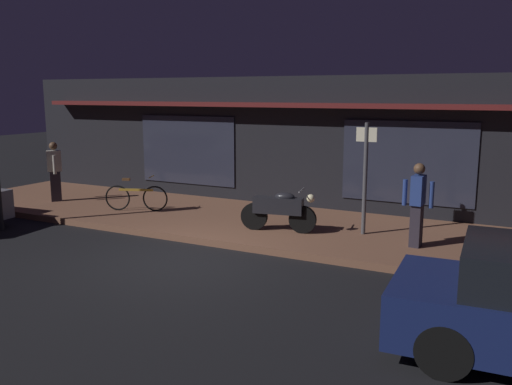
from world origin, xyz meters
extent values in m
plane|color=black|center=(0.00, 0.00, 0.00)|extent=(60.00, 60.00, 0.00)
cube|color=brown|center=(0.00, 3.00, 0.07)|extent=(18.00, 4.00, 0.15)
cube|color=black|center=(0.00, 6.40, 1.80)|extent=(18.00, 2.80, 3.60)
cube|color=#262838|center=(-3.20, 4.98, 1.50)|extent=(3.20, 0.04, 2.00)
cube|color=#262838|center=(3.20, 4.98, 1.50)|extent=(3.20, 0.04, 2.00)
cube|color=#591919|center=(0.00, 4.75, 2.85)|extent=(16.20, 0.50, 0.12)
cylinder|color=black|center=(0.47, 2.19, 0.45)|extent=(0.61, 0.22, 0.60)
cylinder|color=black|center=(1.55, 2.38, 0.45)|extent=(0.61, 0.22, 0.60)
cube|color=black|center=(1.01, 2.29, 0.73)|extent=(1.13, 0.47, 0.36)
ellipsoid|color=black|center=(1.16, 2.31, 0.93)|extent=(0.48, 0.31, 0.20)
sphere|color=#F9EDB7|center=(1.72, 2.41, 0.93)|extent=(0.18, 0.18, 0.18)
cylinder|color=gray|center=(1.52, 2.38, 1.10)|extent=(0.13, 0.55, 0.03)
torus|color=black|center=(-3.61, 2.36, 0.48)|extent=(0.63, 0.27, 0.66)
torus|color=black|center=(-2.68, 2.72, 0.48)|extent=(0.63, 0.27, 0.66)
cube|color=#B78C2D|center=(-3.15, 2.54, 0.70)|extent=(0.85, 0.36, 0.06)
cube|color=brown|center=(-3.38, 2.45, 0.97)|extent=(0.22, 0.15, 0.06)
cylinder|color=#B78C2D|center=(-2.76, 2.69, 1.05)|extent=(0.17, 0.40, 0.02)
cube|color=#28232D|center=(-6.00, 2.52, 0.57)|extent=(0.34, 0.34, 0.85)
cube|color=#B2AD9E|center=(-6.00, 2.52, 1.29)|extent=(0.42, 0.43, 0.58)
sphere|color=brown|center=(-6.00, 2.52, 1.71)|extent=(0.22, 0.22, 0.22)
cylinder|color=#B2AD9E|center=(-6.19, 2.69, 1.22)|extent=(0.13, 0.13, 0.52)
cylinder|color=#B2AD9E|center=(-5.80, 2.35, 1.22)|extent=(0.13, 0.13, 0.52)
cube|color=#28232D|center=(3.95, 2.44, 0.57)|extent=(0.22, 0.29, 0.85)
cube|color=navy|center=(3.95, 2.44, 1.29)|extent=(0.24, 0.39, 0.58)
sphere|color=brown|center=(3.95, 2.44, 1.71)|extent=(0.22, 0.22, 0.22)
cylinder|color=navy|center=(3.69, 2.45, 1.22)|extent=(0.10, 0.10, 0.52)
cylinder|color=navy|center=(4.21, 2.42, 1.22)|extent=(0.10, 0.10, 0.52)
cylinder|color=#47474C|center=(2.75, 2.91, 1.35)|extent=(0.09, 0.09, 2.40)
cube|color=beige|center=(2.75, 2.91, 2.30)|extent=(0.44, 0.03, 0.30)
cylinder|color=black|center=(5.09, -0.74, 0.32)|extent=(0.65, 0.25, 0.64)
cylinder|color=black|center=(5.17, -2.29, 0.32)|extent=(0.65, 0.25, 0.64)
camera|label=1|loc=(5.85, -8.26, 3.16)|focal=37.92mm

